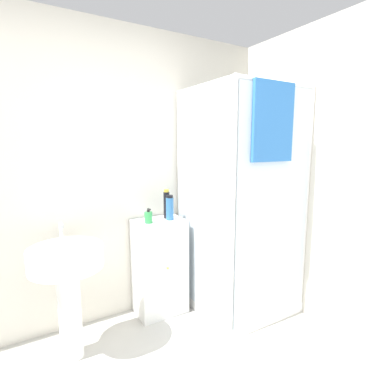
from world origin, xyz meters
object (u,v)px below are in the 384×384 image
at_px(sink, 67,275).
at_px(shampoo_bottle_blue, 170,208).
at_px(soap_dispenser, 148,217).
at_px(shampoo_bottle_tall_black, 167,204).

xyz_separation_m(sink, shampoo_bottle_blue, (0.89, 0.16, 0.34)).
height_order(sink, shampoo_bottle_blue, shampoo_bottle_blue).
bearing_deg(soap_dispenser, shampoo_bottle_blue, 1.09).
bearing_deg(shampoo_bottle_tall_black, shampoo_bottle_blue, -92.46).
distance_m(shampoo_bottle_tall_black, shampoo_bottle_blue, 0.07).
xyz_separation_m(soap_dispenser, shampoo_bottle_tall_black, (0.21, 0.07, 0.08)).
height_order(sink, soap_dispenser, soap_dispenser).
xyz_separation_m(sink, soap_dispenser, (0.68, 0.16, 0.29)).
height_order(soap_dispenser, shampoo_bottle_tall_black, shampoo_bottle_tall_black).
bearing_deg(soap_dispenser, sink, -166.73).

